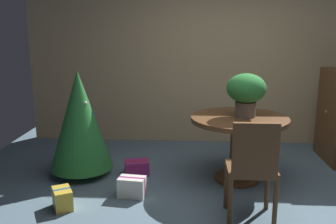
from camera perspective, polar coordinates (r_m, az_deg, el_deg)
name	(u,v)px	position (r m, az deg, el deg)	size (l,w,h in m)	color
ground_plane	(239,205)	(3.96, 10.88, -13.83)	(6.60, 6.60, 0.00)	slate
back_wall_panel	(224,59)	(5.75, 8.66, 8.11)	(6.00, 0.10, 2.60)	tan
round_dining_table	(239,133)	(4.36, 10.83, -3.18)	(1.11, 1.11, 0.77)	brown
flower_vase	(246,91)	(4.28, 11.92, 3.22)	(0.44, 0.44, 0.49)	#665B51
wooden_chair_near	(253,165)	(3.45, 12.85, -7.98)	(0.44, 0.40, 0.97)	brown
holiday_tree	(80,120)	(4.55, -13.40, -1.21)	(0.76, 0.76, 1.28)	brown
gift_box_purple	(137,167)	(4.62, -4.82, -8.49)	(0.33, 0.28, 0.17)	#9E287A
gift_box_gold	(62,199)	(3.93, -15.90, -12.68)	(0.26, 0.30, 0.20)	gold
gift_box_cream	(132,187)	(4.04, -5.55, -11.40)	(0.30, 0.21, 0.22)	silver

